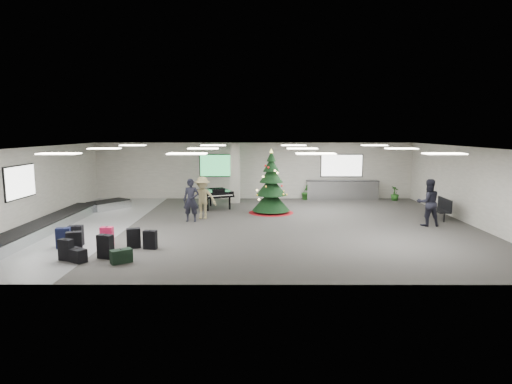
{
  "coord_description": "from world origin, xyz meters",
  "views": [
    {
      "loc": [
        0.17,
        -17.32,
        3.83
      ],
      "look_at": [
        0.13,
        1.0,
        1.22
      ],
      "focal_mm": 30.0,
      "sensor_mm": 36.0,
      "label": 1
    }
  ],
  "objects_px": {
    "bench": "(442,207)",
    "potted_plant_left": "(306,192)",
    "traveler_bench": "(428,203)",
    "service_counter": "(342,190)",
    "potted_plant_right": "(395,193)",
    "baggage_carousel": "(63,220)",
    "christmas_tree": "(271,191)",
    "grand_piano": "(215,193)",
    "pink_suitcase": "(107,236)",
    "traveler_b": "(203,198)",
    "traveler_a": "(191,200)"
  },
  "relations": [
    {
      "from": "christmas_tree",
      "to": "potted_plant_right",
      "type": "bearing_deg",
      "value": 27.35
    },
    {
      "from": "baggage_carousel",
      "to": "grand_piano",
      "type": "distance_m",
      "value": 7.1
    },
    {
      "from": "potted_plant_left",
      "to": "christmas_tree",
      "type": "bearing_deg",
      "value": -118.43
    },
    {
      "from": "potted_plant_right",
      "to": "service_counter",
      "type": "bearing_deg",
      "value": 172.74
    },
    {
      "from": "bench",
      "to": "potted_plant_left",
      "type": "xyz_separation_m",
      "value": [
        -5.33,
        5.4,
        -0.08
      ]
    },
    {
      "from": "traveler_b",
      "to": "traveler_bench",
      "type": "bearing_deg",
      "value": -6.01
    },
    {
      "from": "christmas_tree",
      "to": "grand_piano",
      "type": "height_order",
      "value": "christmas_tree"
    },
    {
      "from": "traveler_a",
      "to": "potted_plant_left",
      "type": "xyz_separation_m",
      "value": [
        5.56,
        5.87,
        -0.47
      ]
    },
    {
      "from": "potted_plant_left",
      "to": "bench",
      "type": "bearing_deg",
      "value": -45.37
    },
    {
      "from": "service_counter",
      "to": "pink_suitcase",
      "type": "xyz_separation_m",
      "value": [
        -9.88,
        -9.95,
        -0.22
      ]
    },
    {
      "from": "baggage_carousel",
      "to": "potted_plant_right",
      "type": "distance_m",
      "value": 16.96
    },
    {
      "from": "potted_plant_left",
      "to": "grand_piano",
      "type": "bearing_deg",
      "value": -151.11
    },
    {
      "from": "baggage_carousel",
      "to": "traveler_bench",
      "type": "distance_m",
      "value": 15.0
    },
    {
      "from": "bench",
      "to": "traveler_a",
      "type": "bearing_deg",
      "value": -175.24
    },
    {
      "from": "christmas_tree",
      "to": "grand_piano",
      "type": "xyz_separation_m",
      "value": [
        -2.78,
        1.17,
        -0.28
      ]
    },
    {
      "from": "pink_suitcase",
      "to": "grand_piano",
      "type": "xyz_separation_m",
      "value": [
        2.95,
        7.12,
        0.44
      ]
    },
    {
      "from": "traveler_b",
      "to": "traveler_bench",
      "type": "height_order",
      "value": "traveler_bench"
    },
    {
      "from": "service_counter",
      "to": "potted_plant_right",
      "type": "distance_m",
      "value": 2.91
    },
    {
      "from": "service_counter",
      "to": "pink_suitcase",
      "type": "relative_size",
      "value": 6.14
    },
    {
      "from": "service_counter",
      "to": "bench",
      "type": "relative_size",
      "value": 2.69
    },
    {
      "from": "grand_piano",
      "to": "bench",
      "type": "xyz_separation_m",
      "value": [
        10.2,
        -2.71,
        -0.23
      ]
    },
    {
      "from": "grand_piano",
      "to": "potted_plant_left",
      "type": "xyz_separation_m",
      "value": [
        4.87,
        2.68,
        -0.31
      ]
    },
    {
      "from": "baggage_carousel",
      "to": "potted_plant_left",
      "type": "bearing_deg",
      "value": 31.43
    },
    {
      "from": "bench",
      "to": "potted_plant_right",
      "type": "relative_size",
      "value": 1.87
    },
    {
      "from": "bench",
      "to": "potted_plant_left",
      "type": "bearing_deg",
      "value": 136.92
    },
    {
      "from": "potted_plant_left",
      "to": "baggage_carousel",
      "type": "bearing_deg",
      "value": -148.57
    },
    {
      "from": "christmas_tree",
      "to": "potted_plant_left",
      "type": "bearing_deg",
      "value": 61.57
    },
    {
      "from": "service_counter",
      "to": "traveler_bench",
      "type": "height_order",
      "value": "traveler_bench"
    },
    {
      "from": "pink_suitcase",
      "to": "grand_piano",
      "type": "bearing_deg",
      "value": 68.06
    },
    {
      "from": "service_counter",
      "to": "traveler_a",
      "type": "relative_size",
      "value": 2.2
    },
    {
      "from": "traveler_a",
      "to": "baggage_carousel",
      "type": "bearing_deg",
      "value": -172.3
    },
    {
      "from": "bench",
      "to": "traveler_bench",
      "type": "bearing_deg",
      "value": -128.77
    },
    {
      "from": "traveler_b",
      "to": "traveler_bench",
      "type": "distance_m",
      "value": 9.47
    },
    {
      "from": "traveler_bench",
      "to": "potted_plant_left",
      "type": "height_order",
      "value": "traveler_bench"
    },
    {
      "from": "pink_suitcase",
      "to": "christmas_tree",
      "type": "xyz_separation_m",
      "value": [
        5.73,
        5.95,
        0.72
      ]
    },
    {
      "from": "traveler_bench",
      "to": "service_counter",
      "type": "bearing_deg",
      "value": -75.35
    },
    {
      "from": "service_counter",
      "to": "traveler_a",
      "type": "xyz_separation_m",
      "value": [
        -7.63,
        -6.02,
        0.37
      ]
    },
    {
      "from": "bench",
      "to": "service_counter",
      "type": "bearing_deg",
      "value": 122.72
    },
    {
      "from": "service_counter",
      "to": "traveler_bench",
      "type": "distance_m",
      "value": 7.17
    },
    {
      "from": "pink_suitcase",
      "to": "traveler_b",
      "type": "xyz_separation_m",
      "value": [
        2.66,
        4.55,
        0.61
      ]
    },
    {
      "from": "service_counter",
      "to": "christmas_tree",
      "type": "bearing_deg",
      "value": -136.06
    },
    {
      "from": "service_counter",
      "to": "potted_plant_left",
      "type": "distance_m",
      "value": 2.08
    },
    {
      "from": "grand_piano",
      "to": "traveler_bench",
      "type": "bearing_deg",
      "value": -47.78
    },
    {
      "from": "grand_piano",
      "to": "bench",
      "type": "distance_m",
      "value": 10.55
    },
    {
      "from": "baggage_carousel",
      "to": "traveler_bench",
      "type": "xyz_separation_m",
      "value": [
        14.98,
        -0.1,
        0.75
      ]
    },
    {
      "from": "baggage_carousel",
      "to": "grand_piano",
      "type": "height_order",
      "value": "grand_piano"
    },
    {
      "from": "pink_suitcase",
      "to": "christmas_tree",
      "type": "relative_size",
      "value": 0.22
    },
    {
      "from": "christmas_tree",
      "to": "bench",
      "type": "distance_m",
      "value": 7.59
    },
    {
      "from": "traveler_a",
      "to": "service_counter",
      "type": "bearing_deg",
      "value": 38.14
    },
    {
      "from": "traveler_bench",
      "to": "potted_plant_right",
      "type": "relative_size",
      "value": 2.39
    }
  ]
}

